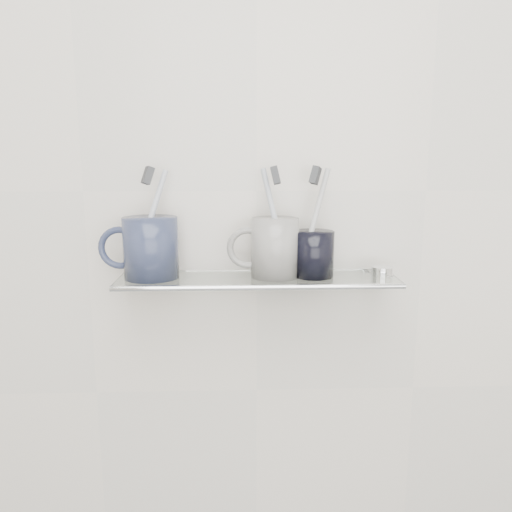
{
  "coord_description": "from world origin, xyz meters",
  "views": [
    {
      "loc": [
        -0.03,
        0.17,
        1.31
      ],
      "look_at": [
        -0.0,
        1.04,
        1.14
      ],
      "focal_mm": 35.0,
      "sensor_mm": 36.0,
      "label": 1
    }
  ],
  "objects_px": {
    "mug_left": "(151,248)",
    "shelf_glass": "(258,279)",
    "mug_center": "(275,248)",
    "mug_right": "(313,254)"
  },
  "relations": [
    {
      "from": "mug_left",
      "to": "mug_right",
      "type": "height_order",
      "value": "mug_left"
    },
    {
      "from": "shelf_glass",
      "to": "mug_left",
      "type": "distance_m",
      "value": 0.2
    },
    {
      "from": "mug_center",
      "to": "mug_right",
      "type": "height_order",
      "value": "mug_center"
    },
    {
      "from": "mug_left",
      "to": "shelf_glass",
      "type": "bearing_deg",
      "value": 13.23
    },
    {
      "from": "shelf_glass",
      "to": "mug_center",
      "type": "xyz_separation_m",
      "value": [
        0.03,
        0.0,
        0.06
      ]
    },
    {
      "from": "mug_left",
      "to": "mug_right",
      "type": "bearing_deg",
      "value": 14.74
    },
    {
      "from": "shelf_glass",
      "to": "mug_left",
      "type": "relative_size",
      "value": 4.61
    },
    {
      "from": "mug_left",
      "to": "mug_center",
      "type": "height_order",
      "value": "mug_left"
    },
    {
      "from": "shelf_glass",
      "to": "mug_right",
      "type": "xyz_separation_m",
      "value": [
        0.1,
        0.0,
        0.05
      ]
    },
    {
      "from": "shelf_glass",
      "to": "mug_center",
      "type": "bearing_deg",
      "value": 9.18
    }
  ]
}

